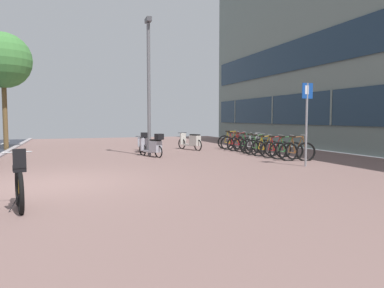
{
  "coord_description": "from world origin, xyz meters",
  "views": [
    {
      "loc": [
        0.33,
        -9.08,
        1.58
      ],
      "look_at": [
        3.39,
        -0.35,
        0.9
      ],
      "focal_mm": 32.91,
      "sensor_mm": 36.0,
      "label": 1
    }
  ],
  "objects_px": {
    "bicycle_rack_06": "(247,145)",
    "scooter_near": "(143,143)",
    "bicycle_rack_02": "(276,149)",
    "scooter_far": "(153,146)",
    "bicycle_rack_04": "(258,147)",
    "street_tree": "(3,61)",
    "bicycle_foreground": "(17,187)",
    "lamp_post": "(149,80)",
    "bicycle_rack_05": "(253,146)",
    "bicycle_rack_07": "(240,144)",
    "bicycle_rack_00": "(297,151)",
    "bicycle_rack_09": "(231,142)",
    "parking_sign": "(307,116)",
    "scooter_mid": "(192,141)",
    "bicycle_rack_01": "(286,150)",
    "bicycle_rack_03": "(265,148)",
    "bicycle_rack_08": "(234,143)"
  },
  "relations": [
    {
      "from": "bicycle_rack_05",
      "to": "bicycle_rack_04",
      "type": "bearing_deg",
      "value": -100.19
    },
    {
      "from": "bicycle_rack_04",
      "to": "street_tree",
      "type": "bearing_deg",
      "value": 149.28
    },
    {
      "from": "scooter_near",
      "to": "scooter_far",
      "type": "relative_size",
      "value": 1.12
    },
    {
      "from": "bicycle_rack_00",
      "to": "street_tree",
      "type": "height_order",
      "value": "street_tree"
    },
    {
      "from": "bicycle_rack_07",
      "to": "bicycle_rack_09",
      "type": "height_order",
      "value": "bicycle_rack_09"
    },
    {
      "from": "bicycle_rack_01",
      "to": "parking_sign",
      "type": "bearing_deg",
      "value": -106.94
    },
    {
      "from": "bicycle_rack_01",
      "to": "lamp_post",
      "type": "height_order",
      "value": "lamp_post"
    },
    {
      "from": "bicycle_rack_07",
      "to": "bicycle_rack_02",
      "type": "bearing_deg",
      "value": -89.95
    },
    {
      "from": "bicycle_rack_06",
      "to": "scooter_near",
      "type": "bearing_deg",
      "value": 161.26
    },
    {
      "from": "street_tree",
      "to": "scooter_far",
      "type": "bearing_deg",
      "value": -42.81
    },
    {
      "from": "scooter_mid",
      "to": "bicycle_rack_01",
      "type": "bearing_deg",
      "value": -66.49
    },
    {
      "from": "bicycle_rack_03",
      "to": "street_tree",
      "type": "xyz_separation_m",
      "value": [
        -10.77,
        7.03,
        4.11
      ]
    },
    {
      "from": "bicycle_foreground",
      "to": "scooter_near",
      "type": "xyz_separation_m",
      "value": [
        4.13,
        9.59,
        0.03
      ]
    },
    {
      "from": "bicycle_foreground",
      "to": "scooter_mid",
      "type": "height_order",
      "value": "bicycle_foreground"
    },
    {
      "from": "bicycle_rack_06",
      "to": "street_tree",
      "type": "bearing_deg",
      "value": 154.62
    },
    {
      "from": "parking_sign",
      "to": "street_tree",
      "type": "xyz_separation_m",
      "value": [
        -10.34,
        10.27,
        2.77
      ]
    },
    {
      "from": "bicycle_rack_09",
      "to": "bicycle_rack_05",
      "type": "bearing_deg",
      "value": -91.81
    },
    {
      "from": "bicycle_rack_03",
      "to": "bicycle_rack_09",
      "type": "height_order",
      "value": "bicycle_rack_09"
    },
    {
      "from": "bicycle_rack_00",
      "to": "scooter_mid",
      "type": "xyz_separation_m",
      "value": [
        -2.19,
        5.55,
        0.07
      ]
    },
    {
      "from": "bicycle_rack_02",
      "to": "scooter_far",
      "type": "relative_size",
      "value": 0.81
    },
    {
      "from": "bicycle_rack_09",
      "to": "street_tree",
      "type": "relative_size",
      "value": 0.23
    },
    {
      "from": "bicycle_rack_02",
      "to": "bicycle_rack_05",
      "type": "height_order",
      "value": "bicycle_rack_05"
    },
    {
      "from": "bicycle_rack_09",
      "to": "scooter_mid",
      "type": "relative_size",
      "value": 0.74
    },
    {
      "from": "bicycle_rack_01",
      "to": "scooter_near",
      "type": "height_order",
      "value": "bicycle_rack_01"
    },
    {
      "from": "scooter_mid",
      "to": "lamp_post",
      "type": "relative_size",
      "value": 0.32
    },
    {
      "from": "bicycle_rack_06",
      "to": "bicycle_rack_02",
      "type": "bearing_deg",
      "value": -90.47
    },
    {
      "from": "bicycle_rack_03",
      "to": "scooter_mid",
      "type": "height_order",
      "value": "bicycle_rack_03"
    },
    {
      "from": "bicycle_rack_09",
      "to": "scooter_far",
      "type": "relative_size",
      "value": 0.83
    },
    {
      "from": "parking_sign",
      "to": "bicycle_foreground",
      "type": "bearing_deg",
      "value": -160.37
    },
    {
      "from": "bicycle_rack_05",
      "to": "bicycle_rack_07",
      "type": "distance_m",
      "value": 1.24
    },
    {
      "from": "bicycle_rack_03",
      "to": "bicycle_foreground",
      "type": "bearing_deg",
      "value": -144.45
    },
    {
      "from": "bicycle_rack_03",
      "to": "scooter_far",
      "type": "distance_m",
      "value": 4.67
    },
    {
      "from": "bicycle_foreground",
      "to": "parking_sign",
      "type": "bearing_deg",
      "value": 19.63
    },
    {
      "from": "bicycle_foreground",
      "to": "bicycle_rack_08",
      "type": "distance_m",
      "value": 12.7
    },
    {
      "from": "bicycle_rack_03",
      "to": "lamp_post",
      "type": "bearing_deg",
      "value": 160.02
    },
    {
      "from": "bicycle_rack_05",
      "to": "scooter_mid",
      "type": "xyz_separation_m",
      "value": [
        -2.1,
        2.45,
        0.09
      ]
    },
    {
      "from": "bicycle_rack_00",
      "to": "bicycle_rack_02",
      "type": "xyz_separation_m",
      "value": [
        -0.12,
        1.24,
        -0.02
      ]
    },
    {
      "from": "bicycle_rack_00",
      "to": "scooter_far",
      "type": "height_order",
      "value": "bicycle_rack_00"
    },
    {
      "from": "bicycle_rack_00",
      "to": "lamp_post",
      "type": "relative_size",
      "value": 0.24
    },
    {
      "from": "bicycle_rack_00",
      "to": "bicycle_rack_07",
      "type": "bearing_deg",
      "value": 91.55
    },
    {
      "from": "bicycle_rack_02",
      "to": "parking_sign",
      "type": "bearing_deg",
      "value": -101.58
    },
    {
      "from": "bicycle_foreground",
      "to": "scooter_near",
      "type": "relative_size",
      "value": 0.77
    },
    {
      "from": "bicycle_rack_03",
      "to": "bicycle_rack_01",
      "type": "bearing_deg",
      "value": -81.67
    },
    {
      "from": "bicycle_rack_00",
      "to": "scooter_mid",
      "type": "bearing_deg",
      "value": 111.52
    },
    {
      "from": "bicycle_rack_05",
      "to": "scooter_mid",
      "type": "height_order",
      "value": "bicycle_rack_05"
    },
    {
      "from": "bicycle_rack_07",
      "to": "bicycle_rack_06",
      "type": "bearing_deg",
      "value": -87.9
    },
    {
      "from": "bicycle_rack_05",
      "to": "parking_sign",
      "type": "bearing_deg",
      "value": -97.17
    },
    {
      "from": "bicycle_foreground",
      "to": "lamp_post",
      "type": "bearing_deg",
      "value": 62.63
    },
    {
      "from": "bicycle_rack_06",
      "to": "bicycle_rack_04",
      "type": "bearing_deg",
      "value": -94.81
    },
    {
      "from": "bicycle_rack_00",
      "to": "bicycle_rack_09",
      "type": "distance_m",
      "value": 5.59
    }
  ]
}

